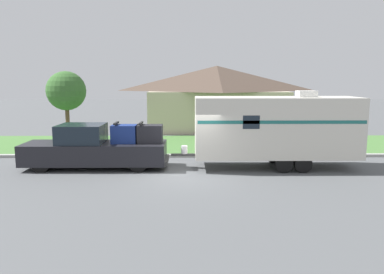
# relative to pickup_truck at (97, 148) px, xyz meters

# --- Properties ---
(ground_plane) EXTENTS (120.00, 120.00, 0.00)m
(ground_plane) POSITION_rel_pickup_truck_xyz_m (4.19, -1.41, -0.90)
(ground_plane) COLOR #515456
(curb_strip) EXTENTS (80.00, 0.30, 0.14)m
(curb_strip) POSITION_rel_pickup_truck_xyz_m (4.19, 2.34, -0.83)
(curb_strip) COLOR #999993
(curb_strip) RESTS_ON ground_plane
(lawn_strip) EXTENTS (80.00, 7.00, 0.03)m
(lawn_strip) POSITION_rel_pickup_truck_xyz_m (4.19, 5.99, -0.89)
(lawn_strip) COLOR #477538
(lawn_strip) RESTS_ON ground_plane
(house_across_street) EXTENTS (11.26, 7.82, 5.01)m
(house_across_street) POSITION_rel_pickup_truck_xyz_m (6.38, 13.70, 1.69)
(house_across_street) COLOR beige
(house_across_street) RESTS_ON ground_plane
(pickup_truck) EXTENTS (6.41, 1.91, 2.06)m
(pickup_truck) POSITION_rel_pickup_truck_xyz_m (0.00, 0.00, 0.00)
(pickup_truck) COLOR black
(pickup_truck) RESTS_ON ground_plane
(travel_trailer) EXTENTS (8.28, 2.24, 3.46)m
(travel_trailer) POSITION_rel_pickup_truck_xyz_m (8.01, -0.00, 0.94)
(travel_trailer) COLOR black
(travel_trailer) RESTS_ON ground_plane
(mailbox) EXTENTS (0.48, 0.20, 1.31)m
(mailbox) POSITION_rel_pickup_truck_xyz_m (-1.95, 3.15, 0.10)
(mailbox) COLOR brown
(mailbox) RESTS_ON ground_plane
(tree_in_yard) EXTENTS (2.33, 2.33, 4.44)m
(tree_in_yard) POSITION_rel_pickup_truck_xyz_m (-3.18, 5.98, 2.34)
(tree_in_yard) COLOR brown
(tree_in_yard) RESTS_ON ground_plane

